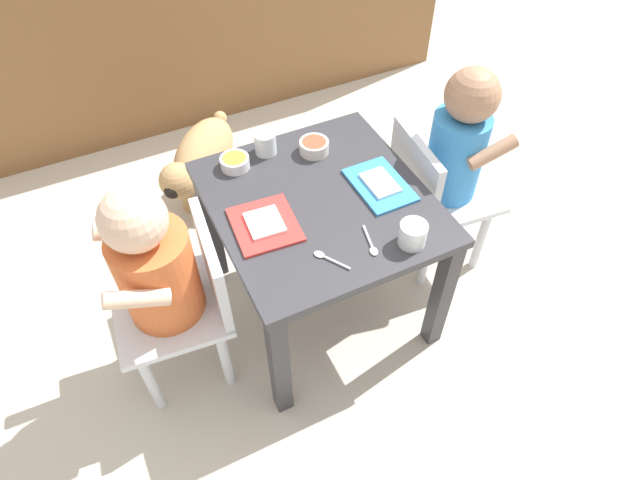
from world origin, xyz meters
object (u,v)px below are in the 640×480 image
(food_tray_left, at_px, (265,224))
(water_cup_right, at_px, (413,235))
(dog, at_px, (201,159))
(spoon_by_right_tray, at_px, (371,244))
(water_cup_left, at_px, (265,144))
(food_tray_right, at_px, (380,184))
(spoon_by_left_tray, at_px, (328,259))
(cereal_bowl_right_side, at_px, (235,162))
(seated_child_right, at_px, (453,153))
(veggie_bowl_far, at_px, (314,146))
(seated_child_left, at_px, (160,271))
(dining_table, at_px, (320,220))

(food_tray_left, distance_m, water_cup_right, 0.36)
(dog, xyz_separation_m, spoon_by_right_tray, (0.21, -0.81, 0.26))
(dog, relative_size, water_cup_left, 6.19)
(food_tray_right, height_order, spoon_by_left_tray, food_tray_right)
(water_cup_right, height_order, spoon_by_left_tray, water_cup_right)
(cereal_bowl_right_side, bearing_deg, water_cup_right, -57.71)
(seated_child_right, height_order, spoon_by_right_tray, seated_child_right)
(food_tray_left, height_order, cereal_bowl_right_side, cereal_bowl_right_side)
(food_tray_left, distance_m, veggie_bowl_far, 0.31)
(food_tray_right, relative_size, water_cup_left, 2.97)
(water_cup_left, bearing_deg, food_tray_left, -112.94)
(veggie_bowl_far, distance_m, spoon_by_left_tray, 0.40)
(water_cup_right, relative_size, spoon_by_left_tray, 0.74)
(seated_child_left, height_order, veggie_bowl_far, seated_child_left)
(dining_table, height_order, spoon_by_right_tray, spoon_by_right_tray)
(veggie_bowl_far, bearing_deg, dining_table, -111.23)
(dog, xyz_separation_m, water_cup_left, (0.12, -0.37, 0.29))
(water_cup_left, relative_size, water_cup_right, 0.97)
(dining_table, distance_m, water_cup_right, 0.29)
(dog, bearing_deg, food_tray_left, -89.65)
(seated_child_right, bearing_deg, dining_table, -177.74)
(water_cup_left, xyz_separation_m, water_cup_right, (0.18, -0.47, -0.00))
(veggie_bowl_far, relative_size, spoon_by_left_tray, 0.92)
(dog, distance_m, food_tray_left, 0.69)
(food_tray_right, bearing_deg, spoon_by_right_tray, -126.34)
(dining_table, relative_size, dog, 1.47)
(cereal_bowl_right_side, bearing_deg, dining_table, -54.80)
(water_cup_left, distance_m, veggie_bowl_far, 0.14)
(seated_child_left, xyz_separation_m, cereal_bowl_right_side, (0.28, 0.25, 0.04))
(spoon_by_left_tray, relative_size, spoon_by_right_tray, 0.91)
(food_tray_right, bearing_deg, dog, 117.72)
(seated_child_right, distance_m, cereal_bowl_right_side, 0.62)
(food_tray_right, relative_size, water_cup_right, 2.87)
(food_tray_right, distance_m, water_cup_right, 0.21)
(seated_child_left, xyz_separation_m, water_cup_left, (0.38, 0.27, 0.05))
(food_tray_right, relative_size, cereal_bowl_right_side, 2.42)
(spoon_by_right_tray, bearing_deg, dining_table, 101.59)
(seated_child_left, height_order, food_tray_right, seated_child_left)
(water_cup_right, bearing_deg, water_cup_left, 111.30)
(dog, relative_size, food_tray_right, 2.09)
(veggie_bowl_far, distance_m, spoon_by_right_tray, 0.38)
(food_tray_right, distance_m, spoon_by_left_tray, 0.29)
(seated_child_right, relative_size, water_cup_right, 10.43)
(seated_child_left, distance_m, dog, 0.73)
(dog, xyz_separation_m, spoon_by_left_tray, (0.10, -0.80, 0.26))
(food_tray_left, relative_size, cereal_bowl_right_side, 2.31)
(seated_child_right, xyz_separation_m, spoon_by_left_tray, (-0.51, -0.21, 0.02))
(spoon_by_left_tray, height_order, spoon_by_right_tray, same)
(seated_child_right, height_order, cereal_bowl_right_side, seated_child_right)
(seated_child_right, bearing_deg, seated_child_left, -176.90)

